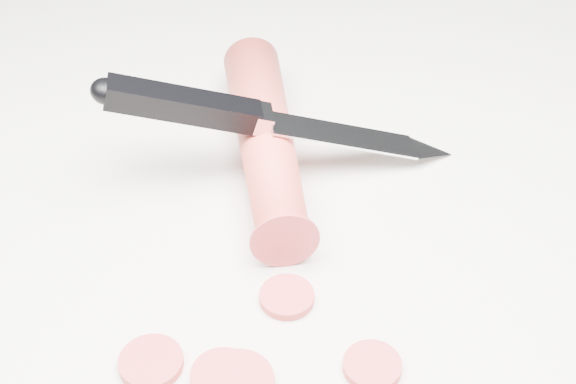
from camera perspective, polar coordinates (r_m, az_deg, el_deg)
ground at (r=0.49m, az=-3.52°, el=-6.62°), size 2.40×2.40×0.00m
carrot at (r=0.56m, az=-1.60°, el=3.79°), size 0.14×0.19×0.04m
carrot_slice_0 at (r=0.48m, az=-0.08°, el=-7.47°), size 0.03×0.03×0.01m
carrot_slice_1 at (r=0.46m, az=-9.71°, el=-11.85°), size 0.04×0.04×0.01m
carrot_slice_2 at (r=0.45m, az=-4.70°, el=-12.91°), size 0.03×0.03×0.01m
carrot_slice_3 at (r=0.45m, az=6.01°, el=-12.20°), size 0.03×0.03×0.01m
carrot_slice_4 at (r=0.44m, az=-3.60°, el=-13.33°), size 0.04×0.04×0.01m
kitchen_knife at (r=0.54m, az=-0.37°, el=5.26°), size 0.23×0.15×0.09m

